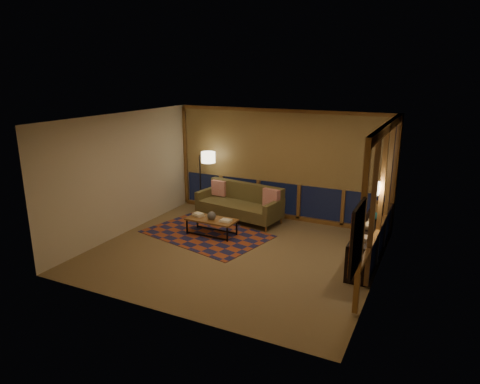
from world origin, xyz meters
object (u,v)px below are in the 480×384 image
at_px(bookshelf, 370,240).
at_px(floor_lamp, 200,180).
at_px(sofa, 239,203).
at_px(coffee_table, 212,227).

bearing_deg(bookshelf, floor_lamp, 166.42).
height_order(sofa, bookshelf, sofa).
relative_size(coffee_table, bookshelf, 0.42).
relative_size(sofa, coffee_table, 1.86).
xyz_separation_m(floor_lamp, bookshelf, (4.55, -1.10, -0.47)).
height_order(coffee_table, floor_lamp, floor_lamp).
xyz_separation_m(sofa, bookshelf, (3.28, -0.82, -0.09)).
xyz_separation_m(sofa, floor_lamp, (-1.26, 0.28, 0.38)).
xyz_separation_m(sofa, coffee_table, (-0.10, -1.18, -0.24)).
distance_m(sofa, bookshelf, 3.39).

